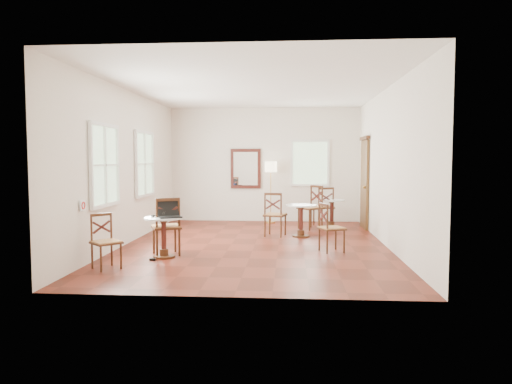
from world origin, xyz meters
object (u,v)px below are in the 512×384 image
cafe_table_back (331,210)px  mouse (153,216)px  chair_near_a (167,226)px  floor_lamp (271,171)px  chair_mid_b (331,228)px  navy_mug (170,214)px  cafe_table_near (164,233)px  chair_back_a (324,207)px  power_adapter (153,259)px  chair_mid_a (275,214)px  cafe_table_mid (301,217)px  chair_near_b (106,241)px  water_glass (163,214)px  laptop (169,213)px  chair_back_b (311,207)px

cafe_table_back → mouse: bearing=-131.5°
chair_near_a → floor_lamp: 4.63m
chair_mid_b → navy_mug: bearing=81.1°
cafe_table_near → chair_back_a: bearing=53.0°
power_adapter → chair_mid_a: bearing=53.5°
chair_mid_b → power_adapter: size_ratio=8.99×
cafe_table_mid → cafe_table_back: 1.65m
chair_near_b → chair_mid_a: 4.02m
chair_mid_a → cafe_table_back: bearing=-118.8°
chair_near_b → cafe_table_near: bearing=5.7°
chair_near_b → water_glass: size_ratio=8.29×
chair_near_b → floor_lamp: size_ratio=0.52×
laptop → navy_mug: 0.13m
floor_lamp → navy_mug: bearing=-109.4°
chair_back_a → floor_lamp: (-1.33, 0.54, 0.87)m
chair_near_a → laptop: size_ratio=2.18×
chair_near_a → chair_mid_b: (2.84, 0.49, -0.07)m
chair_mid_b → power_adapter: bearing=86.8°
chair_mid_b → laptop: 2.84m
navy_mug → water_glass: water_glass is taller
chair_back_b → navy_mug: size_ratio=8.45×
chair_near_b → chair_back_a: chair_back_a is taller
chair_mid_a → laptop: size_ratio=2.05×
cafe_table_near → water_glass: size_ratio=6.82×
chair_back_b → chair_back_a: bearing=106.0°
power_adapter → mouse: bearing=102.6°
chair_mid_b → mouse: bearing=81.8°
floor_lamp → power_adapter: size_ratio=16.48×
chair_mid_b → water_glass: bearing=82.8°
power_adapter → cafe_table_mid: bearing=45.8°
laptop → chair_near_a: bearing=90.8°
chair_back_b → laptop: 4.29m
power_adapter → laptop: bearing=46.7°
chair_mid_b → mouse: (-3.01, -0.68, 0.27)m
cafe_table_back → chair_mid_a: size_ratio=0.71×
chair_near_a → chair_back_a: size_ratio=1.03×
chair_back_b → navy_mug: bearing=-76.1°
cafe_table_back → power_adapter: 5.17m
cafe_table_near → mouse: (-0.18, 0.01, 0.28)m
chair_back_b → floor_lamp: floor_lamp is taller
cafe_table_mid → chair_back_a: bearing=69.9°
cafe_table_back → chair_back_a: chair_back_a is taller
power_adapter → cafe_table_back: bearing=51.0°
chair_near_a → mouse: chair_near_a is taller
water_glass → navy_mug: bearing=49.4°
laptop → power_adapter: bearing=-159.3°
chair_back_b → chair_mid_b: bearing=-34.4°
chair_near_b → power_adapter: size_ratio=8.59×
chair_near_a → cafe_table_near: bearing=66.9°
chair_mid_b → cafe_table_back: bearing=-26.3°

